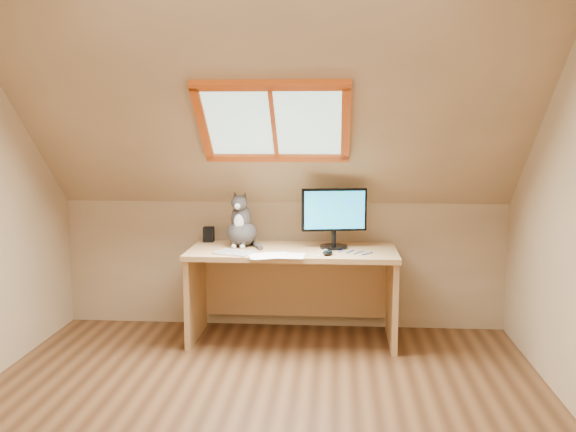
{
  "coord_description": "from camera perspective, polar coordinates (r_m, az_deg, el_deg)",
  "views": [
    {
      "loc": [
        0.42,
        -3.26,
        1.6
      ],
      "look_at": [
        0.1,
        1.0,
        1.0
      ],
      "focal_mm": 40.0,
      "sensor_mm": 36.0,
      "label": 1
    }
  ],
  "objects": [
    {
      "name": "room_shell",
      "position": [
        3.2,
        -3.27,
        4.99
      ],
      "size": [
        3.52,
        3.52,
        2.41
      ],
      "color": "tan",
      "rests_on": "ground"
    },
    {
      "name": "mouse",
      "position": [
        4.52,
        3.56,
        -3.27
      ],
      "size": [
        0.1,
        0.12,
        0.03
      ],
      "primitive_type": "ellipsoid",
      "rotation": [
        0.0,
        0.0,
        -0.36
      ],
      "color": "black",
      "rests_on": "desk"
    },
    {
      "name": "desk_speaker",
      "position": [
        5.06,
        -7.06,
        -1.64
      ],
      "size": [
        0.08,
        0.08,
        0.12
      ],
      "primitive_type": "cube",
      "rotation": [
        0.0,
        0.0,
        0.03
      ],
      "color": "black",
      "rests_on": "desk"
    },
    {
      "name": "monitor",
      "position": [
        4.74,
        4.12,
        0.19
      ],
      "size": [
        0.48,
        0.2,
        0.45
      ],
      "color": "black",
      "rests_on": "desk"
    },
    {
      "name": "cat",
      "position": [
        4.84,
        -4.16,
        -0.92
      ],
      "size": [
        0.26,
        0.3,
        0.42
      ],
      "color": "#413C3A",
      "rests_on": "desk"
    },
    {
      "name": "desk",
      "position": [
        4.85,
        0.47,
        -5.32
      ],
      "size": [
        1.53,
        0.67,
        0.7
      ],
      "color": "tan",
      "rests_on": "ground"
    },
    {
      "name": "papers",
      "position": [
        4.49,
        -0.96,
        -3.53
      ],
      "size": [
        0.35,
        0.3,
        0.01
      ],
      "color": "white",
      "rests_on": "desk"
    },
    {
      "name": "cables",
      "position": [
        4.61,
        4.74,
        -3.23
      ],
      "size": [
        0.51,
        0.26,
        0.01
      ],
      "color": "silver",
      "rests_on": "desk"
    },
    {
      "name": "graphics_tablet",
      "position": [
        4.59,
        -4.81,
        -3.26
      ],
      "size": [
        0.31,
        0.27,
        0.01
      ],
      "primitive_type": "cube",
      "rotation": [
        0.0,
        0.0,
        -0.37
      ],
      "color": "#B2B2B7",
      "rests_on": "desk"
    },
    {
      "name": "ground",
      "position": [
        3.66,
        -2.88,
        -17.94
      ],
      "size": [
        3.5,
        3.5,
        0.0
      ],
      "primitive_type": "plane",
      "color": "brown",
      "rests_on": "ground"
    }
  ]
}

